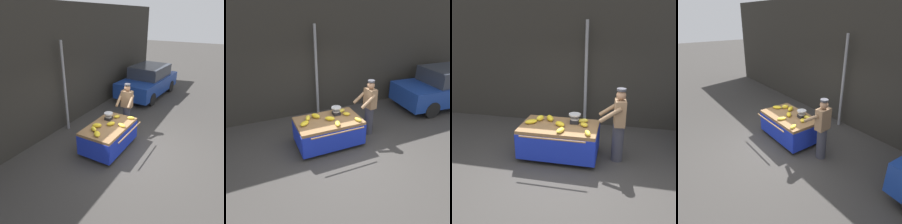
{
  "view_description": "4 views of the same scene",
  "coord_description": "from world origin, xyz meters",
  "views": [
    {
      "loc": [
        -5.24,
        -2.25,
        3.84
      ],
      "look_at": [
        0.11,
        0.85,
        1.05
      ],
      "focal_mm": 34.78,
      "sensor_mm": 36.0,
      "label": 1
    },
    {
      "loc": [
        -2.11,
        -4.15,
        3.58
      ],
      "look_at": [
        0.02,
        0.76,
        0.95
      ],
      "focal_mm": 34.56,
      "sensor_mm": 36.0,
      "label": 2
    },
    {
      "loc": [
        0.99,
        -4.54,
        3.05
      ],
      "look_at": [
        -0.19,
        0.88,
        1.07
      ],
      "focal_mm": 40.67,
      "sensor_mm": 36.0,
      "label": 3
    },
    {
      "loc": [
        4.48,
        -2.73,
        3.59
      ],
      "look_at": [
        -0.1,
        0.62,
        0.99
      ],
      "focal_mm": 33.93,
      "sensor_mm": 36.0,
      "label": 4
    }
  ],
  "objects": [
    {
      "name": "ground_plane",
      "position": [
        0.0,
        0.0,
        0.0
      ],
      "size": [
        60.0,
        60.0,
        0.0
      ],
      "primitive_type": "plane",
      "color": "#383533"
    },
    {
      "name": "banana_bunch_6",
      "position": [
        -0.8,
        0.94,
        0.85
      ],
      "size": [
        0.21,
        0.25,
        0.13
      ],
      "primitive_type": "ellipsoid",
      "rotation": [
        0.0,
        0.0,
        2.67
      ],
      "color": "yellow",
      "rests_on": "banana_cart"
    },
    {
      "name": "back_wall",
      "position": [
        0.0,
        3.03,
        2.12
      ],
      "size": [
        16.0,
        0.24,
        4.23
      ],
      "primitive_type": "cube",
      "color": "#2D2B26",
      "rests_on": "ground"
    },
    {
      "name": "weighing_scale",
      "position": [
        0.05,
        0.95,
        0.9
      ],
      "size": [
        0.28,
        0.28,
        0.23
      ],
      "color": "black",
      "rests_on": "banana_cart"
    },
    {
      "name": "banana_bunch_7",
      "position": [
        -0.95,
        0.71,
        0.83
      ],
      "size": [
        0.34,
        0.32,
        0.1
      ],
      "primitive_type": "ellipsoid",
      "rotation": [
        0.0,
        0.0,
        2.26
      ],
      "color": "gold",
      "rests_on": "banana_cart"
    },
    {
      "name": "street_pole",
      "position": [
        0.06,
        2.68,
        1.55
      ],
      "size": [
        0.09,
        0.09,
        3.11
      ],
      "primitive_type": "cylinder",
      "color": "gray",
      "rests_on": "ground"
    },
    {
      "name": "banana_cart",
      "position": [
        -0.28,
        0.74,
        0.58
      ],
      "size": [
        1.81,
        1.28,
        0.78
      ],
      "color": "olive",
      "rests_on": "ground"
    },
    {
      "name": "vendor_person",
      "position": [
        1.06,
        0.81,
        0.87
      ],
      "size": [
        0.61,
        0.55,
        1.71
      ],
      "color": "#383842",
      "rests_on": "ground"
    },
    {
      "name": "banana_bunch_1",
      "position": [
        -0.56,
        0.98,
        0.85
      ],
      "size": [
        0.27,
        0.31,
        0.13
      ],
      "primitive_type": "ellipsoid",
      "rotation": [
        0.0,
        0.0,
        0.58
      ],
      "color": "gold",
      "rests_on": "banana_cart"
    },
    {
      "name": "banana_bunch_0",
      "position": [
        0.3,
        0.78,
        0.83
      ],
      "size": [
        0.24,
        0.24,
        0.09
      ],
      "primitive_type": "ellipsoid",
      "rotation": [
        0.0,
        0.0,
        0.88
      ],
      "color": "gold",
      "rests_on": "banana_cart"
    },
    {
      "name": "banana_bunch_3",
      "position": [
        0.22,
        1.02,
        0.83
      ],
      "size": [
        0.3,
        0.2,
        0.1
      ],
      "primitive_type": "ellipsoid",
      "rotation": [
        0.0,
        0.0,
        1.88
      ],
      "color": "yellow",
      "rests_on": "banana_cart"
    },
    {
      "name": "banana_bunch_4",
      "position": [
        -0.25,
        0.69,
        0.84
      ],
      "size": [
        0.3,
        0.26,
        0.11
      ],
      "primitive_type": "ellipsoid",
      "rotation": [
        0.0,
        0.0,
        1.0
      ],
      "color": "gold",
      "rests_on": "banana_cart"
    },
    {
      "name": "banana_bunch_2",
      "position": [
        0.43,
        0.34,
        0.83
      ],
      "size": [
        0.19,
        0.26,
        0.1
      ],
      "primitive_type": "ellipsoid",
      "rotation": [
        0.0,
        0.0,
        0.38
      ],
      "color": "yellow",
      "rests_on": "banana_cart"
    },
    {
      "name": "banana_bunch_5",
      "position": [
        -0.16,
        0.36,
        0.83
      ],
      "size": [
        0.2,
        0.29,
        0.1
      ],
      "primitive_type": "ellipsoid",
      "rotation": [
        0.0,
        0.0,
        2.82
      ],
      "color": "yellow",
      "rests_on": "banana_cart"
    }
  ]
}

